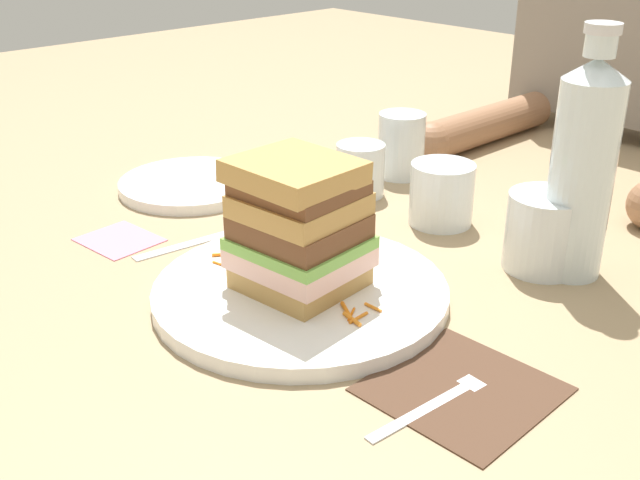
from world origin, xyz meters
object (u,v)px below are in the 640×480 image
Objects in this scene: juice_glass at (544,235)px; water_bottle at (583,167)px; knife at (207,238)px; empty_tumbler_0 at (401,145)px; empty_tumbler_1 at (360,170)px; empty_tumbler_2 at (442,194)px; napkin_pink at (119,239)px; fork at (448,393)px; main_plate at (299,291)px; sandwich at (298,225)px; side_plate at (192,184)px; napkin_dark at (465,386)px.

water_bottle is (0.03, 0.01, 0.08)m from juice_glass.
knife is 0.34m from empty_tumbler_0.
juice_glass is at bearing -2.90° from empty_tumbler_1.
empty_tumbler_2 is at bearing 173.36° from juice_glass.
empty_tumbler_1 is at bearing -82.29° from empty_tumbler_0.
empty_tumbler_0 reaches higher than empty_tumbler_2.
empty_tumbler_1 is at bearing 74.14° from napkin_pink.
fork is 2.11× the size of empty_tumbler_2.
empty_tumbler_1 reaches higher than napkin_pink.
main_plate reaches higher than knife.
sandwich is at bearing -57.66° from empty_tumbler_1.
sandwich is 0.40m from empty_tumbler_0.
knife is (-0.39, 0.04, -0.00)m from fork.
empty_tumbler_0 is at bearing 57.61° from side_plate.
empty_tumbler_0 is at bearing 147.74° from empty_tumbler_2.
side_plate reaches higher than napkin_dark.
water_bottle is at bearing -16.68° from empty_tumbler_0.
water_bottle reaches higher than napkin_pink.
empty_tumbler_0 is 0.10m from empty_tumbler_1.
empty_tumbler_2 is at bearing -32.26° from empty_tumbler_0.
empty_tumbler_2 is at bearing 95.73° from main_plate.
empty_tumbler_2 is at bearing 57.15° from knife.
knife is 0.24m from empty_tumbler_1.
empty_tumbler_2 is at bearing 178.53° from water_bottle.
main_plate is at bearing 179.73° from napkin_dark.
main_plate is 0.07m from sandwich.
empty_tumbler_0 is at bearing 159.73° from juice_glass.
napkin_pink is (-0.46, -0.06, -0.00)m from napkin_dark.
fork is (0.21, -0.02, -0.08)m from sandwich.
main_plate is 3.23× the size of empty_tumbler_0.
main_plate is 1.50× the size of knife.
fork is 0.47m from empty_tumbler_1.
empty_tumbler_2 is at bearing 129.80° from fork.
empty_tumbler_1 reaches higher than side_plate.
sandwich reaches higher than empty_tumbler_0.
main_plate is 0.40m from empty_tumbler_0.
empty_tumbler_2 is 0.40× the size of side_plate.
napkin_pink is at bearing -166.43° from main_plate.
juice_glass is (0.13, 0.24, 0.03)m from main_plate.
side_plate is at bearing -138.14° from empty_tumbler_1.
fork is 1.89× the size of napkin_pink.
juice_glass reaches higher than knife.
side_plate reaches higher than knife.
side_plate is at bearing 151.39° from knife.
main_plate is 0.31m from empty_tumbler_1.
side_plate is (-0.16, -0.25, -0.04)m from empty_tumbler_0.
juice_glass reaches higher than fork.
napkin_pink is (-0.46, -0.04, -0.00)m from fork.
empty_tumbler_0 is at bearing 116.37° from main_plate.
empty_tumbler_1 is 0.36× the size of side_plate.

